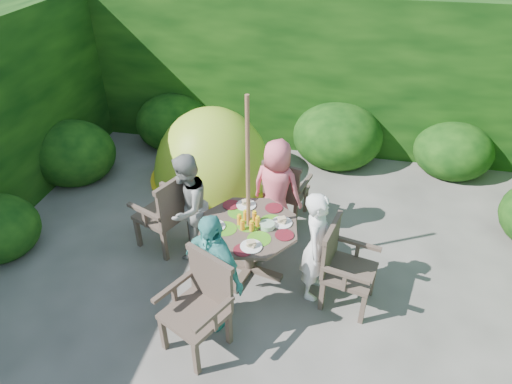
% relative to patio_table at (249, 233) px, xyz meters
% --- Properties ---
extents(ground, '(60.00, 60.00, 0.00)m').
position_rel_patio_table_xyz_m(ground, '(0.22, -0.47, -0.57)').
color(ground, '#4C4944').
rests_on(ground, ground).
extents(hedge_enclosure, '(9.00, 9.00, 2.50)m').
position_rel_patio_table_xyz_m(hedge_enclosure, '(0.22, 0.86, 0.68)').
color(hedge_enclosure, black).
rests_on(hedge_enclosure, ground).
extents(patio_table, '(1.38, 1.38, 0.80)m').
position_rel_patio_table_xyz_m(patio_table, '(0.00, 0.00, 0.00)').
color(patio_table, '#3C3027').
rests_on(patio_table, ground).
extents(parasol_pole, '(0.05, 0.05, 2.20)m').
position_rel_patio_table_xyz_m(parasol_pole, '(-0.00, 0.00, 0.53)').
color(parasol_pole, brown).
rests_on(parasol_pole, ground).
extents(garden_chair_right, '(0.61, 0.66, 0.94)m').
position_rel_patio_table_xyz_m(garden_chair_right, '(1.06, -0.25, -0.06)').
color(garden_chair_right, '#3C3027').
rests_on(garden_chair_right, ground).
extents(garden_chair_left, '(0.71, 0.75, 0.99)m').
position_rel_patio_table_xyz_m(garden_chair_left, '(-1.07, 0.23, -0.04)').
color(garden_chair_left, '#3C3027').
rests_on(garden_chair_left, ground).
extents(garden_chair_back, '(0.63, 0.58, 0.90)m').
position_rel_patio_table_xyz_m(garden_chair_back, '(0.24, 1.07, -0.09)').
color(garden_chair_back, '#3C3027').
rests_on(garden_chair_back, ground).
extents(garden_chair_front, '(0.75, 0.72, 0.97)m').
position_rel_patio_table_xyz_m(garden_chair_front, '(-0.23, -1.07, -0.05)').
color(garden_chair_front, '#3C3027').
rests_on(garden_chair_front, ground).
extents(child_right, '(0.38, 0.51, 1.30)m').
position_rel_patio_table_xyz_m(child_right, '(0.78, -0.18, 0.09)').
color(child_right, white).
rests_on(child_right, ground).
extents(child_left, '(0.55, 0.68, 1.34)m').
position_rel_patio_table_xyz_m(child_left, '(-0.78, 0.18, 0.11)').
color(child_left, gray).
rests_on(child_left, ground).
extents(child_back, '(0.74, 0.57, 1.33)m').
position_rel_patio_table_xyz_m(child_back, '(0.18, 0.78, 0.10)').
color(child_back, '#F36475').
rests_on(child_back, ground).
extents(child_front, '(0.84, 0.70, 1.34)m').
position_rel_patio_table_xyz_m(child_front, '(-0.18, -0.78, 0.11)').
color(child_front, '#49ACA5').
rests_on(child_front, ground).
extents(dome_tent, '(2.01, 2.01, 2.23)m').
position_rel_patio_table_xyz_m(dome_tent, '(-1.01, 1.92, -0.56)').
color(dome_tent, '#A0CC27').
rests_on(dome_tent, ground).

